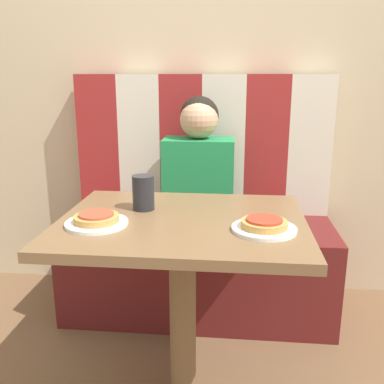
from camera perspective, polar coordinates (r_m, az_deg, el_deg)
wall_back at (r=2.46m, az=1.64°, el=16.46°), size 7.00×0.05×2.60m
booth_seat at (r=2.35m, az=0.86°, el=-9.89°), size 1.40×0.56×0.50m
booth_backrest at (r=2.39m, az=1.39°, el=6.32°), size 1.40×0.09×0.76m
dining_table at (r=1.56m, az=-1.28°, el=-7.53°), size 0.87×0.69×0.75m
person at (r=2.18m, az=0.92°, el=3.85°), size 0.36×0.23×0.65m
plate_left at (r=1.49m, az=-12.58°, el=-4.09°), size 0.21×0.21×0.01m
plate_right at (r=1.42m, az=9.58°, el=-4.87°), size 0.21×0.21×0.01m
pizza_left at (r=1.48m, az=-12.63°, el=-3.37°), size 0.15×0.15×0.03m
pizza_right at (r=1.41m, az=9.61°, el=-4.12°), size 0.15×0.15×0.03m
drinking_cup at (r=1.62m, az=-6.50°, el=-0.09°), size 0.08×0.08×0.13m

